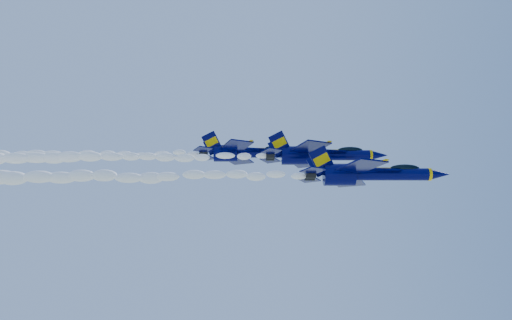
{
  "coord_description": "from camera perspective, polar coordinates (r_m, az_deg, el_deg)",
  "views": [
    {
      "loc": [
        0.63,
        -74.03,
        132.7
      ],
      "look_at": [
        1.03,
        -2.32,
        152.32
      ],
      "focal_mm": 35.0,
      "sensor_mm": 36.0,
      "label": 1
    }
  ],
  "objects": [
    {
      "name": "smoke_trail_jet_lead",
      "position": [
        70.3,
        -20.79,
        -1.85
      ],
      "size": [
        63.17,
        2.6,
        2.34
      ],
      "primitive_type": "ellipsoid",
      "color": "white"
    },
    {
      "name": "smoke_trail_jet_second",
      "position": [
        80.87,
        -21.75,
        0.26
      ],
      "size": [
        63.17,
        2.51,
        2.25
      ],
      "primitive_type": "ellipsoid",
      "color": "white"
    },
    {
      "name": "jet_second",
      "position": [
        76.06,
        7.19,
        0.6
      ],
      "size": [
        18.5,
        15.17,
        6.87
      ],
      "color": "#00023B"
    },
    {
      "name": "jet_third",
      "position": [
        81.74,
        -0.96,
        0.85
      ],
      "size": [
        18.04,
        14.8,
        6.7
      ],
      "color": "#00023B"
    },
    {
      "name": "smoke_trail_jet_third",
      "position": [
        90.97,
        -26.55,
        0.49
      ],
      "size": [
        63.17,
        2.44,
        2.2
      ],
      "primitive_type": "ellipsoid",
      "color": "white"
    },
    {
      "name": "jet_lead",
      "position": [
        67.71,
        12.66,
        -1.55
      ],
      "size": [
        19.18,
        15.74,
        7.13
      ],
      "color": "#00023B"
    }
  ]
}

